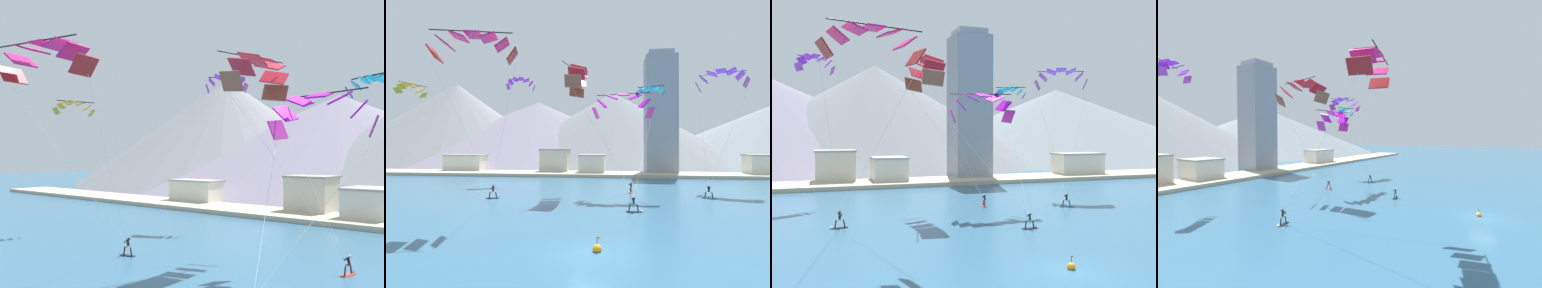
# 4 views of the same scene
# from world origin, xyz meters

# --- Properties ---
(ground_plane) EXTENTS (400.00, 400.00, 0.00)m
(ground_plane) POSITION_xyz_m (0.00, 0.00, 0.00)
(ground_plane) COLOR #2D5B7A
(kitesurfer_near_lead) EXTENTS (1.75, 0.55, 1.66)m
(kitesurfer_near_lead) POSITION_xyz_m (3.55, 11.94, 0.45)
(kitesurfer_near_lead) COLOR black
(kitesurfer_near_lead) RESTS_ON ground
(kitesurfer_near_trail) EXTENTS (1.78, 0.92, 1.74)m
(kitesurfer_near_trail) POSITION_xyz_m (13.30, 21.08, 0.52)
(kitesurfer_near_trail) COLOR #337FDB
(kitesurfer_near_trail) RESTS_ON ground
(kitesurfer_mid_center) EXTENTS (0.71, 1.78, 1.63)m
(kitesurfer_mid_center) POSITION_xyz_m (3.75, 24.75, 0.43)
(kitesurfer_mid_center) COLOR #E54C33
(kitesurfer_mid_center) RESTS_ON ground
(kitesurfer_far_left) EXTENTS (1.78, 0.64, 1.75)m
(kitesurfer_far_left) POSITION_xyz_m (-13.75, 17.87, 0.51)
(kitesurfer_far_left) COLOR black
(kitesurfer_far_left) RESTS_ON ground
(parafoil_kite_near_lead) EXTENTS (8.30, 11.69, 12.36)m
(parafoil_kite_near_lead) POSITION_xyz_m (2.61, 22.39, 12.22)
(parafoil_kite_near_lead) COLOR #BC2992
(parafoil_kite_near_trail) EXTENTS (8.33, 11.29, 16.85)m
(parafoil_kite_near_trail) POSITION_xyz_m (17.70, 30.07, 16.97)
(parafoil_kite_near_trail) COLOR #95358C
(parafoil_kite_mid_center) EXTENTS (8.92, 9.08, 16.38)m
(parafoil_kite_mid_center) POSITION_xyz_m (-3.67, 24.06, 16.11)
(parafoil_kite_mid_center) COLOR brown
(parafoil_kite_far_left) EXTENTS (8.19, 10.96, 15.59)m
(parafoil_kite_far_left) POSITION_xyz_m (-11.51, 8.59, 15.91)
(parafoil_kite_far_left) COLOR #A31819
(parafoil_kite_distant_high_outer) EXTENTS (5.13, 4.14, 2.43)m
(parafoil_kite_distant_high_outer) POSITION_xyz_m (-15.73, 35.77, 18.30)
(parafoil_kite_distant_high_outer) COLOR #B538B8
(parafoil_kite_distant_low_drift) EXTENTS (4.05, 1.56, 1.45)m
(parafoil_kite_distant_low_drift) POSITION_xyz_m (6.28, 22.73, 13.89)
(parafoil_kite_distant_low_drift) COLOR teal
(race_marker_buoy) EXTENTS (0.56, 0.56, 1.02)m
(race_marker_buoy) POSITION_xyz_m (0.42, 0.46, 0.16)
(race_marker_buoy) COLOR orange
(race_marker_buoy) RESTS_ON ground
(shoreline_strip) EXTENTS (180.00, 10.00, 0.70)m
(shoreline_strip) POSITION_xyz_m (0.00, 49.37, 0.35)
(shoreline_strip) COLOR #BCAD8E
(shoreline_strip) RESTS_ON ground
(shore_building_harbour_front) EXTENTS (6.05, 7.20, 4.70)m
(shore_building_harbour_front) POSITION_xyz_m (-3.66, 51.81, 2.36)
(shore_building_harbour_front) COLOR silver
(shore_building_harbour_front) RESTS_ON ground
(shore_building_quay_east) EXTENTS (9.92, 5.29, 4.82)m
(shore_building_quay_east) POSITION_xyz_m (34.63, 51.07, 2.42)
(shore_building_quay_east) COLOR silver
(shore_building_quay_east) RESTS_ON ground
(shore_building_quay_west) EXTENTS (6.80, 5.94, 5.97)m
(shore_building_quay_west) POSITION_xyz_m (-12.74, 53.33, 3.00)
(shore_building_quay_west) COLOR beige
(shore_building_quay_west) RESTS_ON ground
(highrise_tower) EXTENTS (7.00, 7.00, 28.52)m
(highrise_tower) POSITION_xyz_m (12.06, 53.62, 14.05)
(highrise_tower) COLOR gray
(highrise_tower) RESTS_ON ground
(mountain_peak_west_ridge) EXTENTS (122.44, 122.44, 24.83)m
(mountain_peak_west_ridge) POSITION_xyz_m (69.04, 117.19, 12.42)
(mountain_peak_west_ridge) COLOR slate
(mountain_peak_west_ridge) RESTS_ON ground
(mountain_peak_far_spur) EXTENTS (102.75, 102.75, 29.29)m
(mountain_peak_far_spur) POSITION_xyz_m (0.82, 108.77, 14.65)
(mountain_peak_far_spur) COLOR slate
(mountain_peak_far_spur) RESTS_ON ground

